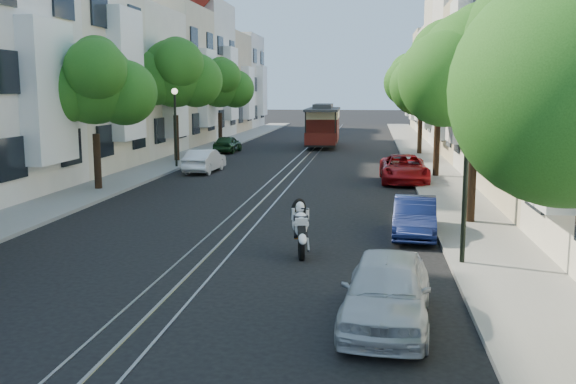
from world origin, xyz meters
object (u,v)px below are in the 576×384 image
(lamp_west, at_px, (175,116))
(parked_car_e_mid, at_px, (415,217))
(lamp_east, at_px, (467,148))
(parked_car_e_far, at_px, (404,169))
(tree_w_d, at_px, (220,84))
(tree_e_d, at_px, (423,79))
(parked_car_w_mid, at_px, (205,161))
(tree_w_b, at_px, (95,85))
(sportbike_rider, at_px, (300,225))
(cable_car, at_px, (323,124))
(parked_car_w_far, at_px, (228,144))
(tree_e_b, at_px, (478,72))
(tree_e_c, at_px, (440,81))
(tree_w_c, at_px, (176,74))
(parked_car_e_near, at_px, (387,290))

(lamp_west, xyz_separation_m, parked_car_e_mid, (11.68, -14.81, -2.29))
(lamp_east, height_order, parked_car_e_far, lamp_east)
(parked_car_e_far, bearing_deg, tree_w_d, 124.46)
(tree_e_d, distance_m, parked_car_w_mid, 16.11)
(tree_w_b, xyz_separation_m, tree_w_d, (0.00, 22.00, 0.20))
(sportbike_rider, distance_m, parked_car_e_far, 14.00)
(parked_car_e_mid, distance_m, parked_car_e_far, 11.05)
(cable_car, distance_m, parked_car_w_far, 8.13)
(tree_e_b, relative_size, parked_car_e_mid, 1.97)
(sportbike_rider, relative_size, parked_car_e_far, 0.39)
(tree_e_c, xyz_separation_m, parked_car_e_mid, (-1.88, -12.79, -4.04))
(sportbike_rider, height_order, cable_car, cable_car)
(tree_e_c, bearing_deg, parked_car_e_far, -133.71)
(tree_e_b, distance_m, cable_car, 28.53)
(tree_e_d, distance_m, tree_w_c, 15.60)
(tree_w_b, height_order, parked_car_w_far, tree_w_b)
(tree_e_d, bearing_deg, cable_car, 140.59)
(tree_e_d, distance_m, lamp_east, 27.07)
(parked_car_e_mid, bearing_deg, tree_e_c, 85.37)
(tree_e_c, bearing_deg, tree_w_d, 131.99)
(tree_e_c, xyz_separation_m, tree_w_d, (-14.40, 16.00, 0.00))
(tree_w_b, distance_m, parked_car_w_mid, 8.21)
(lamp_east, xyz_separation_m, cable_car, (-5.80, 32.53, -1.13))
(tree_e_d, xyz_separation_m, cable_car, (-6.76, 5.56, -3.15))
(tree_w_c, height_order, parked_car_e_near, tree_w_c)
(parked_car_e_near, bearing_deg, lamp_west, 120.66)
(tree_e_d, height_order, tree_w_d, tree_e_d)
(lamp_east, relative_size, sportbike_rider, 2.32)
(tree_e_c, xyz_separation_m, parked_car_w_far, (-12.83, 11.26, -4.02))
(lamp_west, bearing_deg, parked_car_e_near, -64.12)
(tree_e_b, relative_size, tree_e_d, 0.98)
(lamp_west, distance_m, parked_car_w_mid, 3.22)
(tree_w_c, bearing_deg, parked_car_w_far, 75.94)
(lamp_east, distance_m, parked_car_e_mid, 4.03)
(tree_w_d, bearing_deg, parked_car_e_mid, -66.49)
(tree_e_b, xyz_separation_m, parked_car_w_far, (-12.83, 22.26, -4.15))
(lamp_west, bearing_deg, parked_car_e_far, -17.54)
(tree_w_c, distance_m, sportbike_rider, 22.85)
(parked_car_w_far, bearing_deg, sportbike_rider, 108.61)
(tree_w_c, height_order, tree_w_d, tree_w_c)
(tree_e_d, bearing_deg, tree_w_b, -130.27)
(tree_e_b, xyz_separation_m, sportbike_rider, (-4.92, -4.35, -3.95))
(lamp_west, distance_m, parked_car_e_near, 24.66)
(tree_e_d, xyz_separation_m, parked_car_e_far, (-1.66, -12.74, -4.24))
(tree_e_c, xyz_separation_m, tree_e_d, (0.00, 11.00, 0.27))
(parked_car_w_far, bearing_deg, parked_car_w_mid, 98.41)
(tree_e_b, height_order, tree_w_d, tree_e_b)
(tree_w_b, height_order, parked_car_e_far, tree_w_b)
(cable_car, distance_m, parked_car_e_near, 36.85)
(tree_w_c, height_order, sportbike_rider, tree_w_c)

